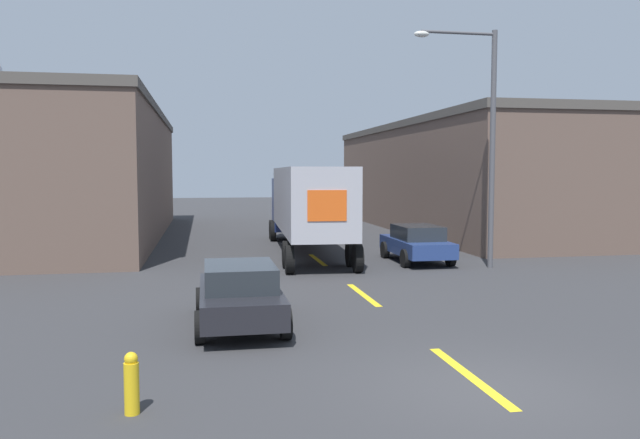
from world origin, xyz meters
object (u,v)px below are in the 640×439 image
(street_lamp, at_px, (483,131))
(fire_hydrant, at_px, (132,383))
(parked_car_right_mid, at_px, (417,243))
(parked_car_left_near, at_px, (240,293))
(semi_truck, at_px, (306,201))

(street_lamp, bearing_deg, fire_hydrant, -132.40)
(parked_car_right_mid, relative_size, street_lamp, 0.49)
(parked_car_left_near, xyz_separation_m, parked_car_right_mid, (7.50, 9.18, 0.00))
(parked_car_left_near, height_order, fire_hydrant, parked_car_left_near)
(fire_hydrant, bearing_deg, parked_car_right_mid, 56.48)
(semi_truck, height_order, street_lamp, street_lamp)
(parked_car_right_mid, relative_size, fire_hydrant, 4.59)
(fire_hydrant, bearing_deg, semi_truck, 72.84)
(semi_truck, relative_size, parked_car_left_near, 3.19)
(parked_car_left_near, distance_m, street_lamp, 12.67)
(parked_car_left_near, height_order, parked_car_right_mid, same)
(semi_truck, distance_m, street_lamp, 8.50)
(parked_car_right_mid, height_order, fire_hydrant, parked_car_right_mid)
(semi_truck, relative_size, fire_hydrant, 14.66)
(parked_car_right_mid, bearing_deg, fire_hydrant, -123.52)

